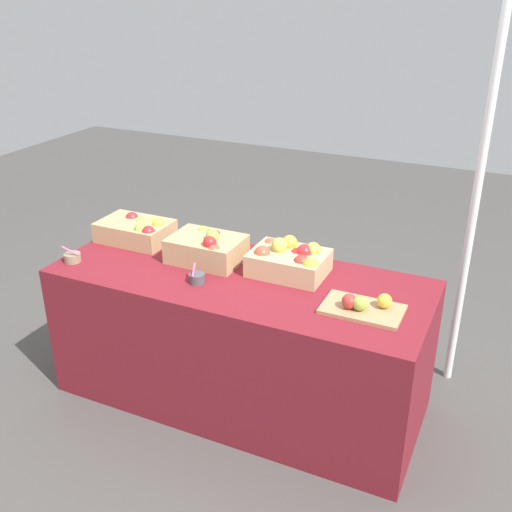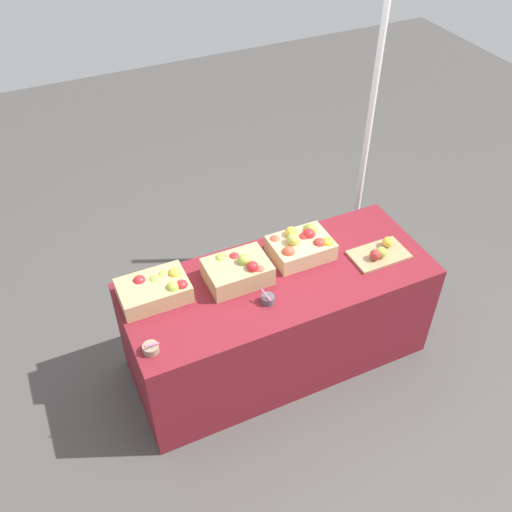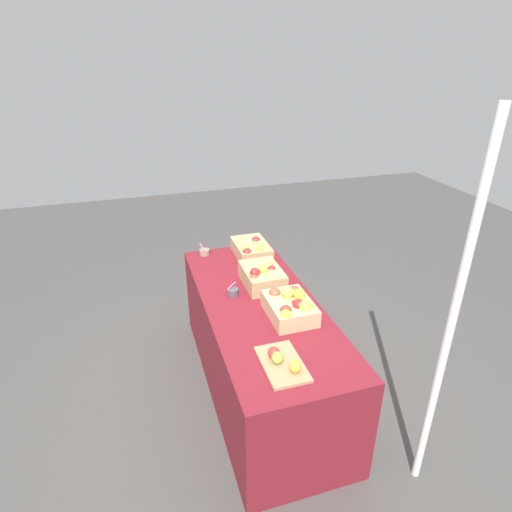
# 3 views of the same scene
# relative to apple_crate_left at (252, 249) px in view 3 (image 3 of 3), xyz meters

# --- Properties ---
(ground_plane) EXTENTS (10.00, 10.00, 0.00)m
(ground_plane) POSITION_rel_apple_crate_left_xyz_m (0.72, -0.16, -0.80)
(ground_plane) COLOR #474442
(table) EXTENTS (1.90, 0.76, 0.74)m
(table) POSITION_rel_apple_crate_left_xyz_m (0.72, -0.16, -0.43)
(table) COLOR maroon
(table) RESTS_ON ground_plane
(apple_crate_left) EXTENTS (0.40, 0.27, 0.15)m
(apple_crate_left) POSITION_rel_apple_crate_left_xyz_m (0.00, 0.00, 0.00)
(apple_crate_left) COLOR tan
(apple_crate_left) RESTS_ON table
(apple_crate_middle) EXTENTS (0.37, 0.27, 0.18)m
(apple_crate_middle) POSITION_rel_apple_crate_left_xyz_m (0.49, -0.06, 0.01)
(apple_crate_middle) COLOR tan
(apple_crate_middle) RESTS_ON table
(apple_crate_right) EXTENTS (0.37, 0.28, 0.18)m
(apple_crate_right) POSITION_rel_apple_crate_left_xyz_m (0.94, -0.02, 0.01)
(apple_crate_right) COLOR tan
(apple_crate_right) RESTS_ON table
(cutting_board_front) EXTENTS (0.36, 0.22, 0.09)m
(cutting_board_front) POSITION_rel_apple_crate_left_xyz_m (1.37, -0.24, -0.04)
(cutting_board_front) COLOR tan
(cutting_board_front) RESTS_ON table
(sample_bowl_near) EXTENTS (0.09, 0.09, 0.09)m
(sample_bowl_near) POSITION_rel_apple_crate_left_xyz_m (-0.15, -0.37, -0.04)
(sample_bowl_near) COLOR gray
(sample_bowl_near) RESTS_ON table
(sample_bowl_mid) EXTENTS (0.08, 0.08, 0.09)m
(sample_bowl_mid) POSITION_rel_apple_crate_left_xyz_m (0.57, -0.31, -0.04)
(sample_bowl_mid) COLOR #4C4C51
(sample_bowl_mid) RESTS_ON table
(tent_pole) EXTENTS (0.04, 0.04, 2.13)m
(tent_pole) POSITION_rel_apple_crate_left_xyz_m (1.72, 0.51, 0.26)
(tent_pole) COLOR white
(tent_pole) RESTS_ON ground_plane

